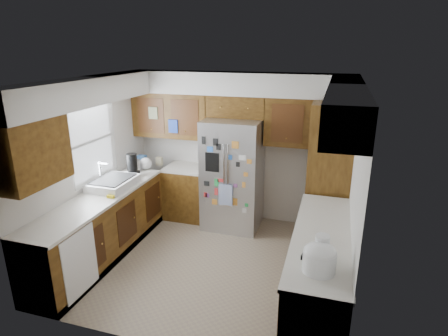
{
  "coord_description": "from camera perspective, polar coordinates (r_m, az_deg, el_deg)",
  "views": [
    {
      "loc": [
        1.54,
        -4.31,
        2.9
      ],
      "look_at": [
        0.11,
        0.35,
        1.29
      ],
      "focal_mm": 30.0,
      "sensor_mm": 36.0,
      "label": 1
    }
  ],
  "objects": [
    {
      "name": "rice_cooker",
      "position": [
        3.6,
        14.34,
        -13.07
      ],
      "size": [
        0.32,
        0.31,
        0.27
      ],
      "color": "white",
      "rests_on": "right_counter_run"
    },
    {
      "name": "fridge_top_items",
      "position": [
        5.92,
        2.01,
        12.1
      ],
      "size": [
        0.68,
        0.28,
        0.25
      ],
      "color": "#242EA6",
      "rests_on": "bridge_cabinet"
    },
    {
      "name": "right_counter_run",
      "position": [
        4.57,
        14.26,
        -15.24
      ],
      "size": [
        0.63,
        2.25,
        0.92
      ],
      "color": "#3C220B",
      "rests_on": "ground"
    },
    {
      "name": "floor",
      "position": [
        5.42,
        -2.3,
        -14.11
      ],
      "size": [
        3.6,
        3.6,
        0.0
      ],
      "primitive_type": "plane",
      "color": "gray",
      "rests_on": "ground"
    },
    {
      "name": "paper_towel",
      "position": [
        3.7,
        14.65,
        -12.01
      ],
      "size": [
        0.14,
        0.14,
        0.3
      ],
      "primitive_type": "cylinder",
      "color": "white",
      "rests_on": "right_counter_run"
    },
    {
      "name": "bridge_cabinet",
      "position": [
        6.01,
        1.99,
        9.41
      ],
      "size": [
        0.96,
        0.34,
        0.35
      ],
      "primitive_type": "cube",
      "color": "#3C220B",
      "rests_on": "fridge"
    },
    {
      "name": "sink_assembly",
      "position": [
        5.68,
        -16.54,
        -2.19
      ],
      "size": [
        0.52,
        0.74,
        0.37
      ],
      "color": "white",
      "rests_on": "left_counter_run"
    },
    {
      "name": "left_counter_run",
      "position": [
        5.77,
        -15.26,
        -7.78
      ],
      "size": [
        1.36,
        3.2,
        0.92
      ],
      "color": "#3C220B",
      "rests_on": "ground"
    },
    {
      "name": "pantry",
      "position": [
        5.76,
        15.72,
        -0.92
      ],
      "size": [
        0.6,
        0.9,
        2.15
      ],
      "primitive_type": "cube",
      "color": "#3C220B",
      "rests_on": "ground"
    },
    {
      "name": "fridge",
      "position": [
        6.06,
        1.32,
        -1.0
      ],
      "size": [
        0.9,
        0.79,
        1.8
      ],
      "color": "#AEAEB4",
      "rests_on": "ground"
    },
    {
      "name": "room_shell",
      "position": [
        5.07,
        -2.34,
        5.99
      ],
      "size": [
        3.64,
        3.24,
        2.52
      ],
      "color": "beige",
      "rests_on": "ground"
    },
    {
      "name": "left_counter_clutter",
      "position": [
        6.23,
        -12.8,
        0.53
      ],
      "size": [
        0.39,
        0.87,
        0.38
      ],
      "color": "black",
      "rests_on": "left_counter_run"
    }
  ]
}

